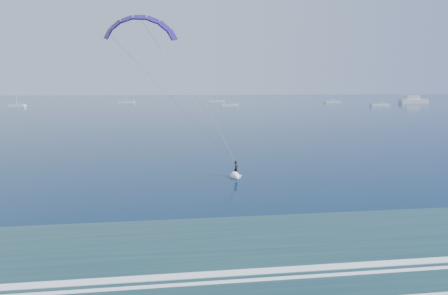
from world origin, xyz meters
name	(u,v)px	position (x,y,z in m)	size (l,w,h in m)	color
kitesurfer_rig	(192,97)	(2.89, 30.38, 9.15)	(15.52, 7.72, 17.86)	yellow
motor_yacht	(413,100)	(143.38, 209.48, 1.84)	(16.86, 4.50, 6.72)	silver
sailboat_0	(17,106)	(-73.44, 195.77, 0.68)	(7.76, 2.40, 10.78)	silver
sailboat_1	(126,102)	(-25.44, 233.48, 0.69)	(9.48, 2.40, 12.67)	silver
sailboat_2	(230,105)	(30.00, 186.73, 0.68)	(8.17, 2.40, 11.41)	silver
sailboat_3	(216,101)	(29.39, 238.36, 0.69)	(9.19, 2.40, 12.43)	silver
sailboat_4	(332,102)	(97.60, 219.65, 0.69)	(9.52, 2.40, 12.89)	silver
sailboat_5	(380,105)	(106.37, 180.35, 0.69)	(9.77, 2.40, 13.10)	silver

